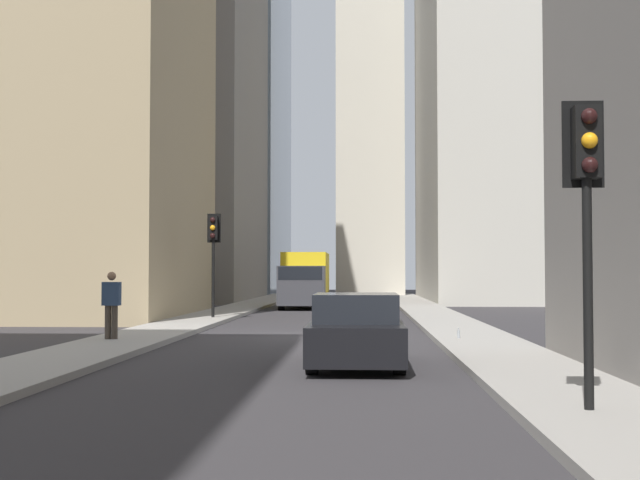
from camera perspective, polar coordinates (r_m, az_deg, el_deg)
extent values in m
plane|color=#302D30|center=(24.06, -0.81, -6.53)|extent=(135.00, 135.00, 0.00)
cube|color=gray|center=(24.75, -11.33, -6.21)|extent=(90.00, 2.20, 0.14)
cube|color=gray|center=(24.20, 9.95, -6.31)|extent=(90.00, 2.20, 0.14)
cube|color=#B7B2A5|center=(58.03, 11.99, 11.93)|extent=(19.25, 10.00, 31.86)
cube|color=gray|center=(58.28, -9.41, 10.43)|extent=(16.89, 10.00, 29.05)
cube|color=beige|center=(67.79, 3.35, 6.50)|extent=(5.23, 5.23, 24.12)
cube|color=yellow|center=(44.48, -0.95, -2.55)|extent=(4.60, 2.25, 2.60)
cube|color=#38383D|center=(41.30, -1.24, -3.06)|extent=(1.90, 2.25, 1.90)
cube|color=black|center=(41.29, -1.24, -2.23)|extent=(1.92, 2.09, 0.64)
cylinder|color=black|center=(41.26, 0.13, -4.11)|extent=(0.88, 0.28, 0.88)
cylinder|color=black|center=(41.39, -2.60, -4.10)|extent=(0.88, 0.28, 0.88)
cylinder|color=black|center=(45.85, 0.40, -3.92)|extent=(0.88, 0.28, 0.88)
cylinder|color=black|center=(45.97, -2.06, -3.91)|extent=(0.88, 0.28, 0.88)
cube|color=black|center=(16.70, 2.43, -6.64)|extent=(4.30, 1.78, 0.70)
cube|color=black|center=(16.46, 2.42, -4.54)|extent=(2.10, 1.58, 0.54)
cylinder|color=black|center=(18.07, 4.95, -6.95)|extent=(0.64, 0.22, 0.64)
cylinder|color=black|center=(18.08, -0.03, -6.95)|extent=(0.64, 0.22, 0.64)
cylinder|color=black|center=(15.39, 5.33, -7.78)|extent=(0.64, 0.22, 0.64)
cylinder|color=black|center=(15.40, -0.53, -7.78)|extent=(0.64, 0.22, 0.64)
cylinder|color=black|center=(11.05, 17.45, -3.42)|extent=(0.12, 0.12, 2.85)
cube|color=black|center=(11.16, 17.34, 6.24)|extent=(0.28, 0.32, 0.90)
cube|color=black|center=(11.31, 17.14, 6.12)|extent=(0.03, 0.52, 1.10)
sphere|color=black|center=(11.06, 17.53, 7.89)|extent=(0.20, 0.20, 0.20)
sphere|color=orange|center=(11.01, 17.55, 6.36)|extent=(0.20, 0.20, 0.20)
sphere|color=black|center=(10.97, 17.57, 4.81)|extent=(0.20, 0.20, 0.20)
cylinder|color=black|center=(32.59, -7.15, -2.56)|extent=(0.12, 0.12, 2.93)
cube|color=black|center=(32.63, -7.13, 0.80)|extent=(0.28, 0.32, 0.90)
cube|color=black|center=(32.79, -7.08, 0.79)|extent=(0.03, 0.52, 1.10)
sphere|color=black|center=(32.49, -7.18, 1.35)|extent=(0.20, 0.20, 0.20)
sphere|color=orange|center=(32.48, -7.18, 0.82)|extent=(0.20, 0.20, 0.20)
sphere|color=black|center=(32.46, -7.18, 0.29)|extent=(0.20, 0.20, 0.20)
cylinder|color=#473D33|center=(22.33, -13.55, -5.36)|extent=(0.16, 0.16, 0.85)
cylinder|color=#473D33|center=(22.38, -13.97, -5.35)|extent=(0.16, 0.16, 0.85)
cube|color=navy|center=(22.33, -13.75, -3.50)|extent=(0.26, 0.44, 0.60)
sphere|color=#936B4C|center=(22.32, -13.74, -2.35)|extent=(0.22, 0.22, 0.22)
cylinder|color=#999EA3|center=(22.30, 9.24, -6.23)|extent=(0.07, 0.07, 0.20)
cylinder|color=#999EA3|center=(22.29, 9.23, -5.88)|extent=(0.03, 0.03, 0.07)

